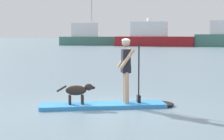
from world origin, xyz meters
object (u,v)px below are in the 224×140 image
Objects in this scene: person_paddler at (126,66)px; moored_boat_starboard at (153,37)px; moored_boat_far_port at (88,37)px; dog at (78,91)px; paddleboard at (111,105)px.

moored_boat_starboard is at bearing 97.60° from person_paddler.
person_paddler is 59.67m from moored_boat_far_port.
moored_boat_far_port is at bearing 107.67° from dog.
person_paddler is 54.60m from moored_boat_starboard.
moored_boat_far_port is (-19.33, 56.45, 0.39)m from person_paddler.
moored_boat_far_port is at bearing 108.90° from person_paddler.
moored_boat_far_port is at bearing 108.51° from paddleboard.
person_paddler is at bearing -71.10° from moored_boat_far_port.
person_paddler is at bearing -82.40° from moored_boat_starboard.
dog is at bearing -83.70° from moored_boat_starboard.
paddleboard is 1.12m from person_paddler.
moored_boat_far_port reaches higher than person_paddler.
moored_boat_starboard reaches higher than person_paddler.
person_paddler is 1.79× the size of dog.
paddleboard is at bearing 22.38° from dog.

